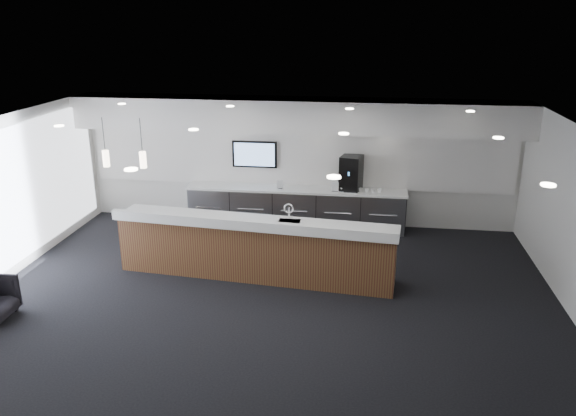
# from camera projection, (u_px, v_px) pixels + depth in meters

# --- Properties ---
(ground) EXTENTS (10.00, 10.00, 0.00)m
(ground) POSITION_uv_depth(u_px,v_px,m) (269.00, 300.00, 9.78)
(ground) COLOR black
(ground) RESTS_ON ground
(ceiling) EXTENTS (10.00, 8.00, 0.02)m
(ceiling) POSITION_uv_depth(u_px,v_px,m) (267.00, 130.00, 8.81)
(ceiling) COLOR black
(ceiling) RESTS_ON back_wall
(back_wall) EXTENTS (10.00, 0.02, 3.00)m
(back_wall) POSITION_uv_depth(u_px,v_px,m) (298.00, 161.00, 13.04)
(back_wall) COLOR silver
(back_wall) RESTS_ON ground
(soffit_bulkhead) EXTENTS (10.00, 0.90, 0.70)m
(soffit_bulkhead) POSITION_uv_depth(u_px,v_px,m) (296.00, 115.00, 12.25)
(soffit_bulkhead) COLOR white
(soffit_bulkhead) RESTS_ON back_wall
(alcove_panel) EXTENTS (9.80, 0.06, 1.40)m
(alcove_panel) POSITION_uv_depth(u_px,v_px,m) (298.00, 157.00, 12.98)
(alcove_panel) COLOR white
(alcove_panel) RESTS_ON back_wall
(back_credenza) EXTENTS (5.06, 0.66, 0.95)m
(back_credenza) POSITION_uv_depth(u_px,v_px,m) (296.00, 208.00, 13.03)
(back_credenza) COLOR gray
(back_credenza) RESTS_ON ground
(wall_tv) EXTENTS (1.05, 0.08, 0.62)m
(wall_tv) POSITION_uv_depth(u_px,v_px,m) (255.00, 154.00, 13.04)
(wall_tv) COLOR black
(wall_tv) RESTS_ON back_wall
(pendant_left) EXTENTS (0.12, 0.12, 0.30)m
(pendant_left) POSITION_uv_depth(u_px,v_px,m) (144.00, 159.00, 10.11)
(pendant_left) COLOR #FFE7C6
(pendant_left) RESTS_ON ceiling
(pendant_right) EXTENTS (0.12, 0.12, 0.30)m
(pendant_right) POSITION_uv_depth(u_px,v_px,m) (108.00, 158.00, 10.21)
(pendant_right) COLOR #FFE7C6
(pendant_right) RESTS_ON ceiling
(ceiling_can_lights) EXTENTS (7.00, 5.00, 0.02)m
(ceiling_can_lights) POSITION_uv_depth(u_px,v_px,m) (267.00, 131.00, 8.82)
(ceiling_can_lights) COLOR white
(ceiling_can_lights) RESTS_ON ceiling
(service_counter) EXTENTS (5.34, 1.35, 1.49)m
(service_counter) POSITION_uv_depth(u_px,v_px,m) (255.00, 248.00, 10.51)
(service_counter) COLOR #4B2319
(service_counter) RESTS_ON ground
(coffee_machine) EXTENTS (0.55, 0.63, 0.78)m
(coffee_machine) POSITION_uv_depth(u_px,v_px,m) (351.00, 173.00, 12.66)
(coffee_machine) COLOR black
(coffee_machine) RESTS_ON back_credenza
(info_sign_left) EXTENTS (0.14, 0.06, 0.19)m
(info_sign_left) POSITION_uv_depth(u_px,v_px,m) (280.00, 185.00, 12.82)
(info_sign_left) COLOR white
(info_sign_left) RESTS_ON back_credenza
(info_sign_right) EXTENTS (0.16, 0.03, 0.21)m
(info_sign_right) POSITION_uv_depth(u_px,v_px,m) (335.00, 187.00, 12.61)
(info_sign_right) COLOR white
(info_sign_right) RESTS_ON back_credenza
(cup_0) EXTENTS (0.10, 0.10, 0.09)m
(cup_0) POSITION_uv_depth(u_px,v_px,m) (379.00, 191.00, 12.53)
(cup_0) COLOR white
(cup_0) RESTS_ON back_credenza
(cup_1) EXTENTS (0.13, 0.13, 0.09)m
(cup_1) POSITION_uv_depth(u_px,v_px,m) (373.00, 190.00, 12.55)
(cup_1) COLOR white
(cup_1) RESTS_ON back_credenza
(cup_2) EXTENTS (0.12, 0.12, 0.09)m
(cup_2) POSITION_uv_depth(u_px,v_px,m) (367.00, 190.00, 12.57)
(cup_2) COLOR white
(cup_2) RESTS_ON back_credenza
(cup_3) EXTENTS (0.12, 0.12, 0.09)m
(cup_3) POSITION_uv_depth(u_px,v_px,m) (361.00, 190.00, 12.59)
(cup_3) COLOR white
(cup_3) RESTS_ON back_credenza
(cup_4) EXTENTS (0.13, 0.13, 0.09)m
(cup_4) POSITION_uv_depth(u_px,v_px,m) (354.00, 190.00, 12.61)
(cup_4) COLOR white
(cup_4) RESTS_ON back_credenza
(cup_5) EXTENTS (0.10, 0.10, 0.09)m
(cup_5) POSITION_uv_depth(u_px,v_px,m) (348.00, 189.00, 12.62)
(cup_5) COLOR white
(cup_5) RESTS_ON back_credenza
(cup_6) EXTENTS (0.13, 0.13, 0.09)m
(cup_6) POSITION_uv_depth(u_px,v_px,m) (342.00, 189.00, 12.64)
(cup_6) COLOR white
(cup_6) RESTS_ON back_credenza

